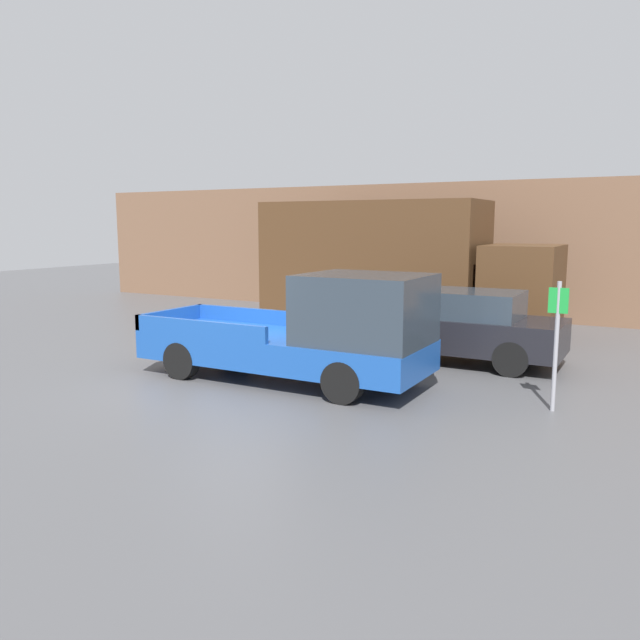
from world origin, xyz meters
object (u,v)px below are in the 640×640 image
(pickup_truck, at_px, (313,333))
(delivery_truck, at_px, (393,261))
(parking_sign, at_px, (556,338))
(car, at_px, (455,325))

(pickup_truck, xyz_separation_m, delivery_truck, (-1.22, 6.85, 0.95))
(parking_sign, bearing_deg, pickup_truck, -174.88)
(car, relative_size, delivery_truck, 0.55)
(car, bearing_deg, parking_sign, -48.63)
(delivery_truck, xyz_separation_m, parking_sign, (5.42, -6.47, -0.73))
(pickup_truck, height_order, car, pickup_truck)
(pickup_truck, bearing_deg, car, 61.55)
(delivery_truck, bearing_deg, car, -51.19)
(car, height_order, parking_sign, parking_sign)
(delivery_truck, bearing_deg, pickup_truck, -79.92)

